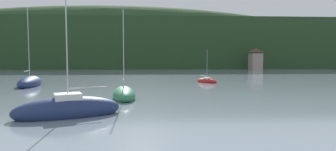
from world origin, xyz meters
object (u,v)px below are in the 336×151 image
Objects in this scene: shore_building_westcentral at (256,59)px; sailboat_far_8 at (30,83)px; sailboat_far_3 at (207,81)px; sailboat_mid_5 at (68,110)px; sailboat_mid_6 at (124,95)px.

shore_building_westcentral is 70.74m from sailboat_far_8.
sailboat_mid_5 is at bearing -71.98° from sailboat_far_3.
sailboat_mid_5 is (-40.47, -70.11, -2.91)m from shore_building_westcentral.
sailboat_far_8 is (-12.25, 23.04, -0.04)m from sailboat_mid_5.
shore_building_westcentral is at bearing -55.88° from sailboat_far_8.
shore_building_westcentral is 81.01m from sailboat_mid_5.
sailboat_far_8 reaches higher than sailboat_mid_5.
sailboat_mid_5 is at bearing -159.65° from sailboat_far_8.
shore_building_westcentral is 71.35m from sailboat_mid_6.
sailboat_far_8 is (-28.21, -3.84, 0.21)m from sailboat_far_3.
sailboat_mid_5 is (-15.96, -26.88, 0.25)m from sailboat_far_3.
sailboat_mid_5 is at bearing -27.99° from sailboat_mid_6.
sailboat_mid_6 is at bearing -76.81° from sailboat_far_3.
sailboat_far_3 is 0.49× the size of sailboat_far_8.
sailboat_mid_5 reaches higher than shore_building_westcentral.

